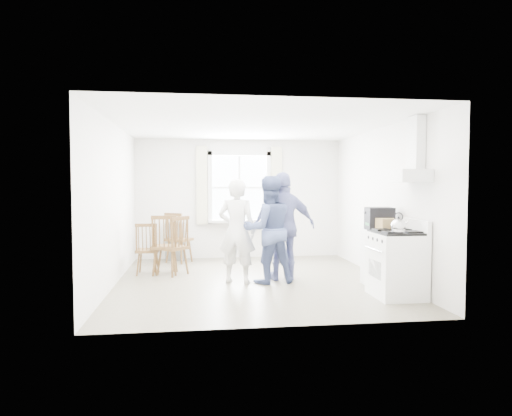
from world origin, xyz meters
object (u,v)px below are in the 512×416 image
(windsor_chair_a, at_px, (147,243))
(person_mid, at_px, (268,230))
(stereo_stack, at_px, (379,219))
(windsor_chair_b, at_px, (164,238))
(windsor_chair_c, at_px, (177,239))
(gas_stove, at_px, (397,264))
(person_left, at_px, (237,231))
(person_right, at_px, (284,226))
(low_cabinet, at_px, (382,258))

(windsor_chair_a, height_order, person_mid, person_mid)
(stereo_stack, distance_m, windsor_chair_a, 4.02)
(windsor_chair_b, relative_size, windsor_chair_c, 1.02)
(gas_stove, relative_size, person_left, 0.65)
(gas_stove, height_order, person_left, person_left)
(person_mid, xyz_separation_m, person_right, (0.30, 0.20, 0.03))
(stereo_stack, xyz_separation_m, windsor_chair_a, (-3.75, 1.37, -0.51))
(stereo_stack, bearing_deg, windsor_chair_c, 158.25)
(low_cabinet, relative_size, stereo_stack, 2.07)
(windsor_chair_a, bearing_deg, person_right, -16.29)
(low_cabinet, relative_size, windsor_chair_b, 0.83)
(windsor_chair_a, bearing_deg, person_left, -28.51)
(windsor_chair_c, relative_size, person_mid, 0.61)
(person_mid, bearing_deg, person_right, -156.05)
(gas_stove, xyz_separation_m, person_right, (-1.38, 1.38, 0.43))
(windsor_chair_b, bearing_deg, low_cabinet, -20.72)
(windsor_chair_b, relative_size, person_mid, 0.62)
(person_right, bearing_deg, person_mid, 28.79)
(stereo_stack, distance_m, windsor_chair_c, 3.49)
(windsor_chair_a, relative_size, windsor_chair_c, 0.88)
(windsor_chair_a, xyz_separation_m, windsor_chair_b, (0.31, -0.04, 0.09))
(windsor_chair_b, height_order, person_left, person_left)
(person_left, relative_size, person_mid, 0.97)
(windsor_chair_a, distance_m, person_mid, 2.25)
(gas_stove, xyz_separation_m, windsor_chair_c, (-3.20, 1.98, 0.17))
(stereo_stack, xyz_separation_m, windsor_chair_b, (-3.44, 1.32, -0.42))
(stereo_stack, bearing_deg, windsor_chair_b, 159.00)
(windsor_chair_c, relative_size, person_right, 0.58)
(windsor_chair_a, bearing_deg, windsor_chair_c, -8.78)
(windsor_chair_b, bearing_deg, windsor_chair_c, -9.53)
(windsor_chair_c, bearing_deg, stereo_stack, -21.75)
(gas_stove, height_order, windsor_chair_b, gas_stove)
(windsor_chair_c, relative_size, person_left, 0.62)
(windsor_chair_b, distance_m, windsor_chair_c, 0.23)
(gas_stove, xyz_separation_m, stereo_stack, (0.02, 0.70, 0.59))
(gas_stove, bearing_deg, person_right, 135.07)
(windsor_chair_c, bearing_deg, person_left, -36.92)
(windsor_chair_a, bearing_deg, person_mid, -23.41)
(low_cabinet, xyz_separation_m, person_left, (-2.27, 0.53, 0.41))
(gas_stove, distance_m, stereo_stack, 0.92)
(stereo_stack, xyz_separation_m, person_mid, (-1.71, 0.48, -0.20))
(stereo_stack, xyz_separation_m, person_right, (-1.40, 0.68, -0.16))
(low_cabinet, bearing_deg, person_mid, 164.72)
(person_left, bearing_deg, person_right, -149.71)
(windsor_chair_c, bearing_deg, windsor_chair_a, 171.22)
(stereo_stack, xyz_separation_m, person_left, (-2.22, 0.53, -0.22))
(low_cabinet, height_order, windsor_chair_a, windsor_chair_a)
(windsor_chair_a, distance_m, windsor_chair_b, 0.32)
(person_mid, bearing_deg, stereo_stack, 154.87)
(windsor_chair_c, bearing_deg, person_right, -18.41)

